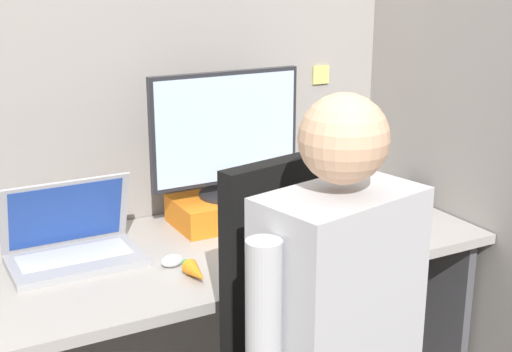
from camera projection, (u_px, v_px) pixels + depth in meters
cubicle_panel_back at (163, 181)px, 2.35m from camera, size 2.13×0.05×1.67m
cubicle_panel_right at (445, 178)px, 2.38m from camera, size 0.04×1.29×1.67m
desk at (209, 300)px, 2.13m from camera, size 1.63×0.65×0.73m
paper_box at (227, 209)px, 2.27m from camera, size 0.34×0.21×0.09m
monitor at (226, 134)px, 2.20m from camera, size 0.49×0.18×0.39m
laptop at (73, 246)px, 1.97m from camera, size 0.36×0.23×0.23m
mouse at (172, 261)px, 1.94m from camera, size 0.06×0.04×0.03m
stapler at (406, 196)px, 2.44m from camera, size 0.04×0.13×0.06m
carrot_toy at (196, 272)px, 1.86m from camera, size 0.04×0.12×0.04m
coffee_mug at (314, 186)px, 2.47m from camera, size 0.09×0.09×0.10m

